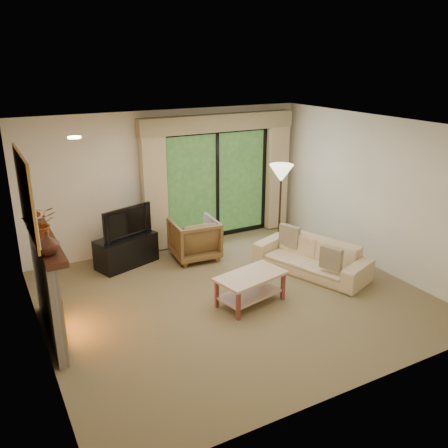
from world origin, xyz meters
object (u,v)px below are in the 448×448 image
sofa (311,257)px  coffee_table (250,289)px  armchair (194,239)px  media_console (126,251)px

sofa → coffee_table: (-1.47, -0.43, -0.05)m
armchair → coffee_table: bearing=94.6°
media_console → sofa: bearing=-52.6°
media_console → sofa: sofa is taller
sofa → coffee_table: 1.54m
coffee_table → armchair: bearing=78.0°
media_console → armchair: armchair is taller
coffee_table → sofa: bearing=4.0°
sofa → coffee_table: bearing=-93.9°
sofa → coffee_table: size_ratio=1.87×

